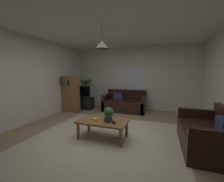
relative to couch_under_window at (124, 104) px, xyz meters
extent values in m
cube|color=#9E8466|center=(0.22, -2.40, -0.28)|extent=(5.08, 5.80, 0.02)
cube|color=beige|center=(0.22, -2.60, -0.27)|extent=(3.30, 3.19, 0.01)
cube|color=silver|center=(0.22, 0.53, 1.02)|extent=(5.20, 0.06, 2.59)
cube|color=silver|center=(-2.35, -2.40, 1.02)|extent=(0.06, 5.80, 2.59)
cube|color=white|center=(0.22, -2.40, 2.33)|extent=(5.08, 5.80, 0.02)
cube|color=white|center=(0.25, 0.49, 1.06)|extent=(1.06, 0.01, 0.93)
cube|color=black|center=(0.01, -0.04, -0.06)|extent=(1.64, 0.87, 0.42)
cube|color=black|center=(0.01, 0.34, 0.35)|extent=(1.64, 0.12, 0.40)
cube|color=black|center=(-0.75, -0.04, 0.05)|extent=(0.12, 0.87, 0.64)
cube|color=black|center=(0.76, -0.04, 0.05)|extent=(0.12, 0.87, 0.64)
cube|color=navy|center=(-0.32, 0.16, 0.29)|extent=(0.40, 0.13, 0.28)
cube|color=black|center=(2.23, -2.29, -0.06)|extent=(0.87, 1.45, 0.42)
cube|color=black|center=(2.23, -1.62, 0.05)|extent=(0.87, 0.12, 0.64)
cube|color=black|center=(2.23, -2.95, 0.05)|extent=(0.87, 0.12, 0.64)
cube|color=navy|center=(2.42, -2.45, 0.29)|extent=(0.14, 0.40, 0.28)
cube|color=olive|center=(0.15, -2.53, 0.13)|extent=(1.12, 0.61, 0.04)
cylinder|color=olive|center=(-0.35, -2.77, -0.08)|extent=(0.07, 0.07, 0.38)
cylinder|color=olive|center=(0.64, -2.77, -0.08)|extent=(0.07, 0.07, 0.38)
cylinder|color=olive|center=(-0.35, -2.28, -0.08)|extent=(0.07, 0.07, 0.38)
cylinder|color=olive|center=(0.64, -2.28, -0.08)|extent=(0.07, 0.07, 0.38)
cube|color=gold|center=(-0.05, -2.55, 0.16)|extent=(0.16, 0.14, 0.03)
cube|color=black|center=(0.26, -2.44, 0.16)|extent=(0.06, 0.16, 0.02)
cube|color=black|center=(0.43, -2.60, 0.16)|extent=(0.13, 0.16, 0.02)
cylinder|color=#4C4C51|center=(0.28, -2.55, 0.19)|extent=(0.18, 0.18, 0.08)
sphere|color=#2D6B33|center=(0.30, -2.57, 0.29)|extent=(0.17, 0.17, 0.17)
sphere|color=#2D6B33|center=(0.30, -2.55, 0.37)|extent=(0.21, 0.21, 0.21)
cube|color=black|center=(-1.77, -0.25, -0.02)|extent=(0.90, 0.44, 0.50)
cube|color=black|center=(-1.77, -0.27, 0.48)|extent=(0.73, 0.05, 0.41)
cube|color=black|center=(-1.77, -0.30, 0.48)|extent=(0.69, 0.00, 0.37)
cube|color=black|center=(-1.77, -0.27, 0.25)|extent=(0.24, 0.16, 0.04)
cylinder|color=brown|center=(-1.92, 0.26, -0.12)|extent=(0.32, 0.32, 0.30)
cylinder|color=brown|center=(-1.92, 0.26, 0.41)|extent=(0.05, 0.05, 0.77)
cone|color=#235B2D|center=(-1.70, 0.27, 0.86)|extent=(0.47, 0.13, 0.22)
cone|color=#235B2D|center=(-1.79, 0.45, 0.94)|extent=(0.32, 0.46, 0.41)
cone|color=#235B2D|center=(-2.02, 0.47, 0.89)|extent=(0.24, 0.49, 0.33)
cone|color=#235B2D|center=(-2.13, 0.40, 0.89)|extent=(0.46, 0.41, 0.33)
cone|color=#235B2D|center=(-2.12, 0.14, 0.91)|extent=(0.46, 0.36, 0.36)
cone|color=#235B2D|center=(-1.97, 0.02, 0.88)|extent=(0.16, 0.53, 0.29)
cone|color=#235B2D|center=(-1.78, 0.13, 0.88)|extent=(0.34, 0.36, 0.31)
cube|color=olive|center=(-1.95, -0.83, 0.43)|extent=(0.70, 0.22, 1.40)
cube|color=black|center=(-2.24, -0.95, 0.90)|extent=(0.03, 0.16, 0.24)
cube|color=#72387F|center=(-2.20, -0.95, 0.90)|extent=(0.03, 0.16, 0.24)
cube|color=#B22D2D|center=(-2.16, -0.95, 0.89)|extent=(0.04, 0.16, 0.22)
cube|color=#2D4C8C|center=(-2.12, -0.95, 0.87)|extent=(0.03, 0.16, 0.19)
cube|color=#2D4C8C|center=(-2.08, -0.95, 0.87)|extent=(0.04, 0.16, 0.19)
cube|color=#72387F|center=(-2.03, -0.95, 0.89)|extent=(0.05, 0.16, 0.22)
cube|color=gold|center=(-1.98, -0.95, 0.88)|extent=(0.04, 0.16, 0.21)
cube|color=black|center=(-1.94, -0.95, 0.87)|extent=(0.03, 0.16, 0.19)
cylinder|color=black|center=(0.15, -2.53, 2.11)|extent=(0.01, 0.01, 0.42)
cone|color=#4C4742|center=(0.15, -2.53, 1.82)|extent=(0.29, 0.29, 0.17)
camera|label=1|loc=(1.36, -5.32, 1.19)|focal=22.16mm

